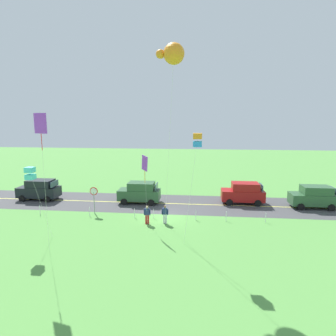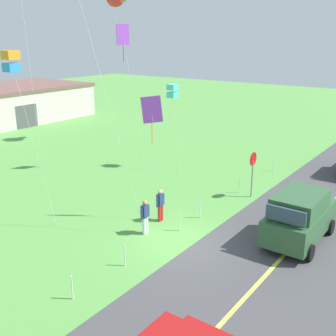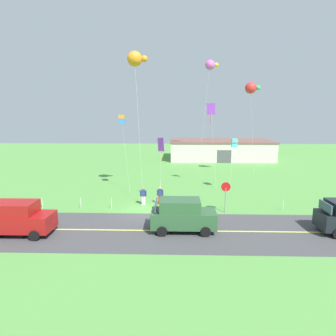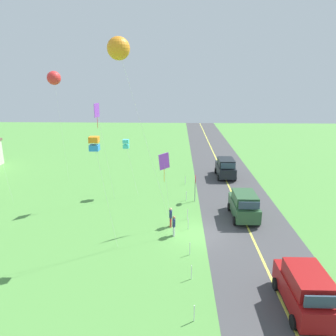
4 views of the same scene
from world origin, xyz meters
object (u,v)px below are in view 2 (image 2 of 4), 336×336
at_px(person_adult_near, 145,216).
at_px(kite_blue_mid, 152,112).
at_px(car_suv_foreground, 300,216).
at_px(kite_pink_drift, 123,37).
at_px(kite_cyan_top, 11,62).
at_px(person_adult_companion, 160,204).
at_px(kite_orange_near, 172,91).
at_px(stop_sign, 253,166).

distance_m(person_adult_near, kite_blue_mid, 4.70).
height_order(person_adult_near, kite_blue_mid, kite_blue_mid).
distance_m(car_suv_foreground, kite_blue_mid, 7.93).
bearing_deg(kite_pink_drift, kite_cyan_top, -167.44).
height_order(person_adult_near, person_adult_companion, same).
distance_m(person_adult_companion, kite_orange_near, 9.62).
height_order(kite_pink_drift, kite_cyan_top, kite_pink_drift).
distance_m(stop_sign, person_adult_near, 7.25).
bearing_deg(kite_blue_mid, person_adult_near, -153.67).
bearing_deg(person_adult_companion, kite_cyan_top, 103.79).
bearing_deg(kite_blue_mid, kite_cyan_top, 135.92).
distance_m(kite_pink_drift, kite_orange_near, 4.50).
xyz_separation_m(car_suv_foreground, kite_orange_near, (5.49, 10.58, 3.96)).
xyz_separation_m(kite_blue_mid, kite_orange_near, (7.29, 4.03, -0.13)).
bearing_deg(kite_blue_mid, car_suv_foreground, -74.64).
xyz_separation_m(car_suv_foreground, kite_cyan_top, (-5.99, 10.61, 6.33)).
bearing_deg(stop_sign, person_adult_companion, 158.32).
height_order(stop_sign, person_adult_companion, stop_sign).
relative_size(stop_sign, person_adult_companion, 1.60).
distance_m(car_suv_foreground, stop_sign, 5.33).
xyz_separation_m(person_adult_companion, kite_cyan_top, (-4.13, 4.56, 6.62)).
bearing_deg(kite_cyan_top, person_adult_companion, -47.78).
distance_m(person_adult_near, kite_pink_drift, 12.17).
relative_size(car_suv_foreground, kite_cyan_top, 0.55).
bearing_deg(stop_sign, person_adult_near, 164.73).
bearing_deg(stop_sign, kite_pink_drift, 92.09).
bearing_deg(person_adult_near, kite_pink_drift, 11.92).
bearing_deg(person_adult_near, kite_orange_near, -5.73).
xyz_separation_m(kite_blue_mid, kite_pink_drift, (5.06, 6.12, 3.18)).
bearing_deg(person_adult_companion, kite_pink_drift, 23.83).
relative_size(person_adult_companion, kite_pink_drift, 0.17).
relative_size(person_adult_near, person_adult_companion, 1.00).
xyz_separation_m(person_adult_companion, kite_orange_near, (7.35, 4.53, 4.25)).
bearing_deg(car_suv_foreground, person_adult_near, 120.08).
xyz_separation_m(stop_sign, kite_orange_near, (1.91, 6.69, 3.31)).
relative_size(stop_sign, kite_blue_mid, 0.43).
bearing_deg(kite_pink_drift, person_adult_companion, -127.74).
relative_size(person_adult_near, kite_cyan_top, 0.20).
xyz_separation_m(person_adult_near, kite_cyan_top, (-2.64, 4.83, 6.62)).
bearing_deg(person_adult_companion, kite_orange_near, 3.23).
bearing_deg(car_suv_foreground, stop_sign, 47.35).
height_order(kite_blue_mid, kite_pink_drift, kite_pink_drift).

